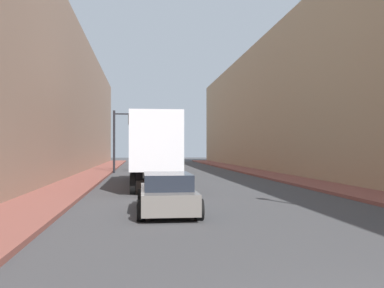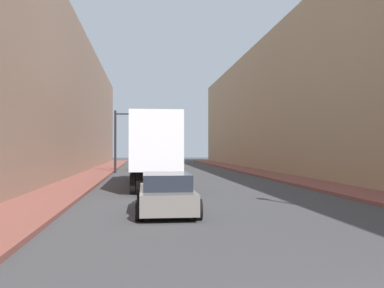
{
  "view_description": "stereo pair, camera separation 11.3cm",
  "coord_description": "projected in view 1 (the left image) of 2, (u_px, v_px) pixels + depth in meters",
  "views": [
    {
      "loc": [
        -3.12,
        -3.49,
        2.14
      ],
      "look_at": [
        -0.73,
        16.54,
        2.37
      ],
      "focal_mm": 40.0,
      "sensor_mm": 36.0,
      "label": 1
    },
    {
      "loc": [
        -3.01,
        -3.51,
        2.14
      ],
      "look_at": [
        -0.73,
        16.54,
        2.37
      ],
      "focal_mm": 40.0,
      "sensor_mm": 36.0,
      "label": 2
    }
  ],
  "objects": [
    {
      "name": "sedan_car",
      "position": [
        167.0,
        194.0,
        14.33
      ],
      "size": [
        1.98,
        4.59,
        1.33
      ],
      "color": "slate",
      "rests_on": "ground"
    },
    {
      "name": "semi_truck",
      "position": [
        153.0,
        147.0,
        25.02
      ],
      "size": [
        2.46,
        12.38,
        3.91
      ],
      "color": "silver",
      "rests_on": "ground"
    },
    {
      "name": "traffic_signal_gantry",
      "position": [
        132.0,
        128.0,
        37.94
      ],
      "size": [
        5.61,
        0.35,
        5.53
      ],
      "color": "black",
      "rests_on": "ground"
    },
    {
      "name": "building_left",
      "position": [
        34.0,
        94.0,
        32.34
      ],
      "size": [
        6.0,
        80.0,
        12.55
      ],
      "color": "#997A66",
      "rests_on": "ground"
    },
    {
      "name": "sidewalk_left",
      "position": [
        91.0,
        176.0,
        32.78
      ],
      "size": [
        2.56,
        80.0,
        0.15
      ],
      "color": "brown",
      "rests_on": "ground"
    },
    {
      "name": "sidewalk_right",
      "position": [
        266.0,
        174.0,
        34.42
      ],
      "size": [
        2.56,
        80.0,
        0.15
      ],
      "color": "brown",
      "rests_on": "ground"
    },
    {
      "name": "building_right",
      "position": [
        317.0,
        97.0,
        35.0
      ],
      "size": [
        6.0,
        80.0,
        12.71
      ],
      "color": "tan",
      "rests_on": "ground"
    }
  ]
}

